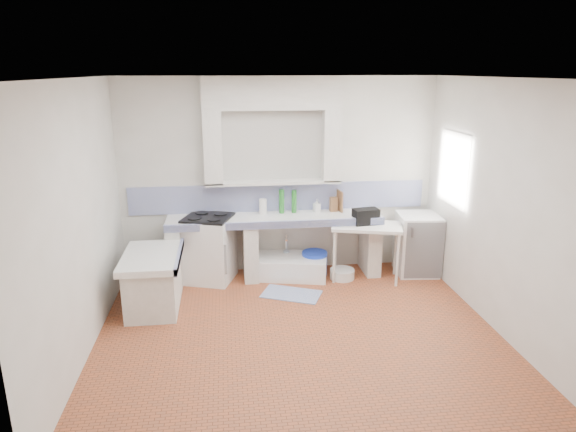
{
  "coord_description": "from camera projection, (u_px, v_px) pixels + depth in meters",
  "views": [
    {
      "loc": [
        -0.76,
        -5.08,
        2.88
      ],
      "look_at": [
        0.0,
        1.0,
        1.1
      ],
      "focal_mm": 31.55,
      "sensor_mm": 36.0,
      "label": 1
    }
  ],
  "objects": [
    {
      "name": "basin_white",
      "position": [
        342.0,
        274.0,
        7.23
      ],
      "size": [
        0.38,
        0.38,
        0.14
      ],
      "primitive_type": "cylinder",
      "rotation": [
        0.0,
        0.0,
        -0.08
      ],
      "color": "white",
      "rests_on": "ground"
    },
    {
      "name": "floor",
      "position": [
        299.0,
        333.0,
        5.73
      ],
      "size": [
        4.5,
        4.5,
        0.0
      ],
      "primitive_type": "plane",
      "color": "#A04C2A",
      "rests_on": "ground"
    },
    {
      "name": "peninsula_base",
      "position": [
        154.0,
        284.0,
        6.3
      ],
      "size": [
        0.6,
        1.0,
        0.62
      ],
      "primitive_type": "cube",
      "color": "silver",
      "rests_on": "ground"
    },
    {
      "name": "black_bag",
      "position": [
        366.0,
        216.0,
        7.04
      ],
      "size": [
        0.37,
        0.25,
        0.22
      ],
      "primitive_type": "cube",
      "rotation": [
        0.0,
        0.0,
        0.15
      ],
      "color": "black",
      "rests_on": "side_table"
    },
    {
      "name": "knife_block",
      "position": [
        334.0,
        204.0,
        7.31
      ],
      "size": [
        0.11,
        0.1,
        0.21
      ],
      "primitive_type": "cube",
      "rotation": [
        0.0,
        0.0,
        0.12
      ],
      "color": "brown",
      "rests_on": "counter_slab"
    },
    {
      "name": "alcove_mass",
      "position": [
        273.0,
        93.0,
        6.79
      ],
      "size": [
        1.9,
        0.25,
        0.45
      ],
      "primitive_type": "cube",
      "color": "silver",
      "rests_on": "ground"
    },
    {
      "name": "wall_back",
      "position": [
        279.0,
        177.0,
        7.25
      ],
      "size": [
        4.5,
        0.0,
        4.5
      ],
      "primitive_type": "plane",
      "rotation": [
        1.57,
        0.0,
        0.0
      ],
      "color": "silver",
      "rests_on": "ground"
    },
    {
      "name": "soap_bottle",
      "position": [
        317.0,
        206.0,
        7.28
      ],
      "size": [
        0.11,
        0.11,
        0.19
      ],
      "primitive_type": "imported",
      "rotation": [
        0.0,
        0.0,
        0.36
      ],
      "color": "white",
      "rests_on": "counter_slab"
    },
    {
      "name": "counter_pier_left",
      "position": [
        175.0,
        253.0,
        7.06
      ],
      "size": [
        0.2,
        0.55,
        0.82
      ],
      "primitive_type": "cube",
      "color": "silver",
      "rests_on": "ground"
    },
    {
      "name": "water_bottle_b",
      "position": [
        288.0,
        262.0,
        7.47
      ],
      "size": [
        0.08,
        0.08,
        0.29
      ],
      "primitive_type": "cylinder",
      "rotation": [
        0.0,
        0.0,
        0.09
      ],
      "color": "silver",
      "rests_on": "ground"
    },
    {
      "name": "counter_pier_mid",
      "position": [
        251.0,
        250.0,
        7.19
      ],
      "size": [
        0.2,
        0.55,
        0.82
      ],
      "primitive_type": "cube",
      "color": "silver",
      "rests_on": "ground"
    },
    {
      "name": "green_bottle_b",
      "position": [
        294.0,
        201.0,
        7.22
      ],
      "size": [
        0.09,
        0.09,
        0.33
      ],
      "primitive_type": "cylinder",
      "rotation": [
        0.0,
        0.0,
        -0.27
      ],
      "color": "#227025",
      "rests_on": "counter_slab"
    },
    {
      "name": "counter_pier_right",
      "position": [
        370.0,
        245.0,
        7.39
      ],
      "size": [
        0.2,
        0.55,
        0.82
      ],
      "primitive_type": "cube",
      "color": "silver",
      "rests_on": "ground"
    },
    {
      "name": "wall_right",
      "position": [
        500.0,
        208.0,
        5.61
      ],
      "size": [
        0.0,
        4.5,
        4.5
      ],
      "primitive_type": "plane",
      "rotation": [
        1.57,
        0.0,
        -1.57
      ],
      "color": "silver",
      "rests_on": "ground"
    },
    {
      "name": "side_table",
      "position": [
        366.0,
        252.0,
        7.14
      ],
      "size": [
        1.07,
        0.76,
        0.04
      ],
      "primitive_type": "cube",
      "rotation": [
        0.0,
        0.0,
        -0.26
      ],
      "color": "white",
      "rests_on": "ground"
    },
    {
      "name": "sink",
      "position": [
        288.0,
        267.0,
        7.31
      ],
      "size": [
        1.21,
        0.83,
        0.27
      ],
      "primitive_type": "cube",
      "rotation": [
        0.0,
        0.0,
        -0.22
      ],
      "color": "white",
      "rests_on": "ground"
    },
    {
      "name": "fridge",
      "position": [
        417.0,
        244.0,
        7.34
      ],
      "size": [
        0.62,
        0.62,
        0.88
      ],
      "primitive_type": "cube",
      "rotation": [
        0.0,
        0.0,
        -0.1
      ],
      "color": "white",
      "rests_on": "ground"
    },
    {
      "name": "bucket_orange",
      "position": [
        298.0,
        269.0,
        7.23
      ],
      "size": [
        0.38,
        0.38,
        0.27
      ],
      "primitive_type": "cylinder",
      "rotation": [
        0.0,
        0.0,
        -0.38
      ],
      "color": "red",
      "rests_on": "ground"
    },
    {
      "name": "rug",
      "position": [
        291.0,
        294.0,
        6.72
      ],
      "size": [
        0.87,
        0.7,
        0.01
      ],
      "primitive_type": "cube",
      "rotation": [
        0.0,
        0.0,
        -0.42
      ],
      "color": "#384E96",
      "rests_on": "ground"
    },
    {
      "name": "window_frame",
      "position": [
        467.0,
        169.0,
        6.72
      ],
      "size": [
        0.35,
        0.86,
        1.06
      ],
      "primitive_type": "cube",
      "color": "#351E10",
      "rests_on": "ground"
    },
    {
      "name": "wall_left",
      "position": [
        78.0,
        223.0,
        5.08
      ],
      "size": [
        0.0,
        4.5,
        4.5
      ],
      "primitive_type": "plane",
      "rotation": [
        1.57,
        0.0,
        1.57
      ],
      "color": "silver",
      "rests_on": "ground"
    },
    {
      "name": "ceiling",
      "position": [
        301.0,
        78.0,
        4.95
      ],
      "size": [
        4.5,
        4.5,
        0.0
      ],
      "primitive_type": "plane",
      "rotation": [
        3.14,
        0.0,
        0.0
      ],
      "color": "silver",
      "rests_on": "ground"
    },
    {
      "name": "paper_towel",
      "position": [
        263.0,
        206.0,
        7.19
      ],
      "size": [
        0.12,
        0.12,
        0.22
      ],
      "primitive_type": "cylinder",
      "rotation": [
        0.0,
        0.0,
        -0.1
      ],
      "color": "white",
      "rests_on": "counter_slab"
    },
    {
      "name": "bucket_blue",
      "position": [
        314.0,
        263.0,
        7.35
      ],
      "size": [
        0.47,
        0.47,
        0.34
      ],
      "primitive_type": "cylinder",
      "rotation": [
        0.0,
        0.0,
        0.33
      ],
      "color": "blue",
      "rests_on": "ground"
    },
    {
      "name": "counter_lip",
      "position": [
        277.0,
        225.0,
        6.84
      ],
      "size": [
        3.0,
        0.04,
        0.1
      ],
      "primitive_type": "cube",
      "color": "navy",
      "rests_on": "ground"
    },
    {
      "name": "bucket_red",
      "position": [
        266.0,
        266.0,
        7.3
      ],
      "size": [
        0.36,
        0.36,
        0.29
      ],
      "primitive_type": "cylinder",
      "rotation": [
        0.0,
        0.0,
        0.16
      ],
      "color": "#C15831",
      "rests_on": "ground"
    },
    {
      "name": "peninsula_lip",
      "position": [
        179.0,
        256.0,
        6.25
      ],
      "size": [
        0.04,
        1.1,
        0.1
      ],
      "primitive_type": "cube",
      "color": "navy",
      "rests_on": "ground"
    },
    {
      "name": "wall_front",
      "position": [
        343.0,
        296.0,
        3.44
      ],
      "size": [
        4.5,
        0.0,
        4.5
      ],
      "primitive_type": "plane",
      "rotation": [
        -1.57,
        0.0,
        0.0
      ],
      "color": "silver",
      "rests_on": "ground"
    },
    {
      "name": "backsplash",
      "position": [
        280.0,
        197.0,
        7.32
      ],
      "size": [
        4.27,
        0.03,
        0.4
      ],
      "primitive_type": "cube",
      "color": "navy",
      "rests_on": "ground"
    },
    {
      "name": "water_bottle_a",
      "position": [
        286.0,
        261.0,
        7.46
      ],
      "size": [
        0.1,
        0.1,
        0.32
      ],
      "primitive_type": "cylinder",
      "rotation": [
        0.0,
        0.0,
        -0.13
      ],
      "color": "silver",
      "rests_on": "ground"
    },
    {
      "name": "counter_slab",
      "position": [
        275.0,
        219.0,
        7.1
      ],
      "size": [
        3.0,
        0.6,
        0.08
      ],
      "primitive_type": "cube",
      "color": "white",
      "rests_on": "ground"
    },
    {
      "name": "green_bottle_a",
      "position": [
        282.0,
        201.0,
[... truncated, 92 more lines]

